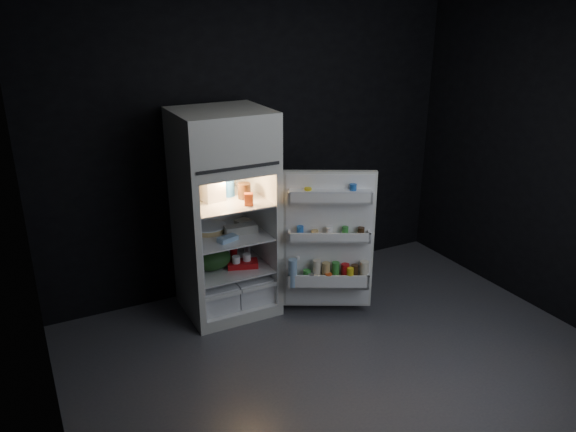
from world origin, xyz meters
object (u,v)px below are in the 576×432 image
refrigerator (224,207)px  milk_jug (212,186)px  egg_carton (241,229)px  fridge_door (329,244)px  yogurt_tray (243,264)px

refrigerator → milk_jug: 0.21m
milk_jug → egg_carton: bearing=-32.5°
refrigerator → fridge_door: size_ratio=1.46×
fridge_door → egg_carton: bearing=142.3°
milk_jug → yogurt_tray: 0.74m
fridge_door → milk_jug: bearing=145.2°
milk_jug → egg_carton: (0.21, -0.10, -0.38)m
fridge_door → yogurt_tray: bearing=145.3°
yogurt_tray → fridge_door: bearing=-16.1°
fridge_door → egg_carton: 0.76m
fridge_door → milk_jug: 1.09m
refrigerator → milk_jug: (-0.09, 0.01, 0.19)m
egg_carton → yogurt_tray: size_ratio=1.06×
milk_jug → yogurt_tray: (0.20, -0.14, -0.69)m
refrigerator → egg_carton: refrigerator is taller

